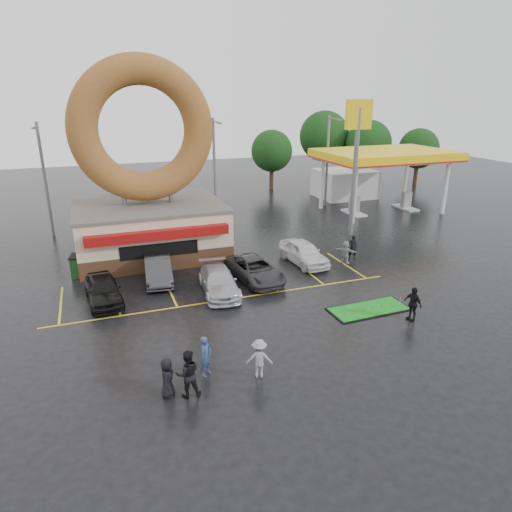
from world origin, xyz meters
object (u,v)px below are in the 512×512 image
object	(u,v)px
streetlight_left	(45,178)
car_white	(304,253)
donut_shop	(148,193)
shell_sign	(357,143)
car_black	(103,290)
person_cameraman	(413,304)
dumpster	(87,266)
putting_green	(369,309)
person_blue	(206,356)
streetlight_mid	(215,167)
streetlight_right	(328,159)
gas_station	(366,169)
car_silver	(219,281)
car_grey	(255,270)
car_dgrey	(158,270)

from	to	relation	value
streetlight_left	car_white	xyz separation A→B (m)	(16.43, -12.70, -4.00)
donut_shop	car_white	world-z (taller)	donut_shop
shell_sign	streetlight_left	distance (m)	24.46
car_black	person_cameraman	size ratio (longest dim) A/B	2.42
dumpster	putting_green	size ratio (longest dim) A/B	0.41
person_blue	streetlight_mid	bearing A→B (deg)	30.70
donut_shop	person_blue	bearing A→B (deg)	-90.20
person_blue	streetlight_right	bearing A→B (deg)	9.87
shell_sign	person_blue	size ratio (longest dim) A/B	6.03
gas_station	car_silver	size ratio (longest dim) A/B	2.85
streetlight_mid	car_grey	world-z (taller)	streetlight_mid
car_black	streetlight_left	bearing A→B (deg)	97.92
gas_station	car_grey	size ratio (longest dim) A/B	2.71
dumpster	car_grey	bearing A→B (deg)	-14.32
person_cameraman	car_black	bearing A→B (deg)	-129.03
streetlight_left	streetlight_mid	world-z (taller)	same
gas_station	car_black	size ratio (longest dim) A/B	3.12
car_silver	car_dgrey	bearing A→B (deg)	141.01
gas_station	streetlight_left	distance (m)	30.04
gas_station	car_dgrey	size ratio (longest dim) A/B	3.04
car_black	car_grey	xyz separation A→B (m)	(8.99, 0.07, -0.04)
streetlight_mid	dumpster	xyz separation A→B (m)	(-11.50, -10.92, -4.13)
car_white	dumpster	world-z (taller)	car_white
putting_green	streetlight_left	bearing A→B (deg)	129.30
shell_sign	car_white	world-z (taller)	shell_sign
car_white	car_dgrey	bearing A→B (deg)	173.48
car_grey	dumpster	bearing A→B (deg)	148.41
person_cameraman	putting_green	distance (m)	2.38
streetlight_right	person_cameraman	world-z (taller)	streetlight_right
car_white	person_cameraman	size ratio (longest dim) A/B	2.55
donut_shop	streetlight_right	distance (m)	21.00
streetlight_left	streetlight_mid	distance (m)	14.04
donut_shop	gas_station	xyz separation A→B (m)	(23.00, 7.97, -0.77)
person_blue	gas_station	bearing A→B (deg)	3.38
person_blue	putting_green	distance (m)	10.16
shell_sign	car_silver	size ratio (longest dim) A/B	2.21
streetlight_right	putting_green	size ratio (longest dim) A/B	2.03
car_grey	person_cameraman	xyz separation A→B (m)	(5.77, -7.73, 0.20)
streetlight_left	person_blue	size ratio (longest dim) A/B	5.12
person_cameraman	streetlight_mid	bearing A→B (deg)	178.35
person_cameraman	car_dgrey	bearing A→B (deg)	-141.83
donut_shop	person_blue	size ratio (longest dim) A/B	7.68
streetlight_mid	putting_green	bearing A→B (deg)	-82.90
car_silver	car_grey	bearing A→B (deg)	27.36
donut_shop	dumpster	size ratio (longest dim) A/B	7.50
car_dgrey	person_blue	xyz separation A→B (m)	(0.31, -10.80, 0.14)
streetlight_right	car_dgrey	distance (m)	24.48
shell_sign	person_blue	world-z (taller)	shell_sign
car_grey	dumpster	distance (m)	10.74
car_silver	car_white	distance (m)	7.27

